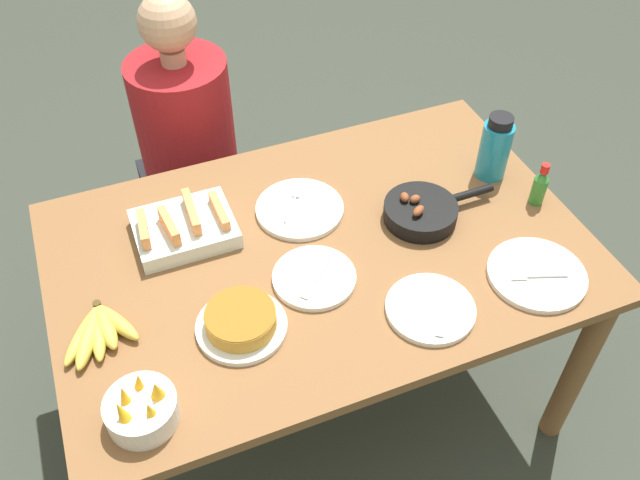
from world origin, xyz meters
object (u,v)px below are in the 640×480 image
Objects in this scene: water_bottle at (495,148)px; melon_tray at (184,227)px; hot_sauce_bottle at (540,186)px; empty_plate_far_right at (300,209)px; empty_plate_far_left at (314,278)px; fruit_bowl_mango at (142,409)px; empty_plate_mid_edge at (430,309)px; banana_bunch at (98,330)px; frittata_plate_center at (241,322)px; person_figure at (193,173)px; skillet at (421,210)px; empty_plate_near_front at (537,274)px.

melon_tray is at bearing 174.77° from water_bottle.
empty_plate_far_right is at bearing 161.44° from hot_sauce_bottle.
empty_plate_far_left is 0.55m from fruit_bowl_mango.
empty_plate_far_right is 0.50m from empty_plate_mid_edge.
frittata_plate_center is at bearing -18.54° from banana_bunch.
banana_bunch is at bearing -116.34° from person_figure.
person_figure is at bearing 108.42° from empty_plate_far_right.
empty_plate_far_left is 0.91m from person_figure.
melon_tray is 0.23× the size of person_figure.
person_figure is (-0.80, 0.66, -0.36)m from water_bottle.
empty_plate_far_left is (-0.37, -0.11, -0.02)m from skillet.
fruit_bowl_mango reaches higher than skillet.
melon_tray is at bearing 133.79° from empty_plate_far_left.
empty_plate_far_left is 0.31m from empty_plate_mid_edge.
fruit_bowl_mango reaches higher than melon_tray.
hot_sauce_bottle is (0.17, 0.25, 0.05)m from empty_plate_near_front.
banana_bunch is at bearing 177.08° from empty_plate_far_left.
empty_plate_far_right is at bearing 20.88° from banana_bunch.
banana_bunch is at bearing -159.12° from empty_plate_far_right.
melon_tray is at bearing 175.70° from empty_plate_far_right.
skillet reaches higher than frittata_plate_center.
frittata_plate_center is 1.08× the size of water_bottle.
fruit_bowl_mango is 1.15× the size of hot_sauce_bottle.
empty_plate_near_front is at bearing -20.74° from empty_plate_far_left.
person_figure is at bearing 63.66° from banana_bunch.
empty_plate_mid_edge is (-0.32, 0.00, 0.00)m from empty_plate_near_front.
fruit_bowl_mango is 0.14× the size of person_figure.
melon_tray is at bearing 166.06° from hot_sauce_bottle.
frittata_plate_center is at bearing -162.20° from water_bottle.
person_figure is at bearing 122.84° from empty_plate_near_front.
skillet is 0.96m from person_figure.
melon_tray is at bearing 42.87° from banana_bunch.
banana_bunch is 0.60× the size of skillet.
melon_tray is at bearing 67.05° from fruit_bowl_mango.
person_figure is (-0.69, 1.07, -0.27)m from empty_plate_near_front.
skillet is (0.92, 0.08, 0.01)m from banana_bunch.
empty_plate_near_front is 0.22× the size of person_figure.
banana_bunch is 1.27m from hot_sauce_bottle.
water_bottle is (0.93, -0.09, 0.07)m from melon_tray.
frittata_plate_center is 1.00× the size of empty_plate_mid_edge.
empty_plate_far_left and empty_plate_mid_edge have the same top height.
frittata_plate_center is 0.47m from empty_plate_mid_edge.
melon_tray is 1.69× the size of fruit_bowl_mango.
empty_plate_near_front is at bearing -12.09° from banana_bunch.
person_figure is at bearing 123.57° from skillet.
empty_plate_far_right is 1.59× the size of fruit_bowl_mango.
water_bottle reaches higher than empty_plate_far_right.
empty_plate_far_left is at bearing -164.43° from skillet.
empty_plate_near_front is (0.82, -0.49, -0.02)m from melon_tray.
frittata_plate_center is 0.93m from water_bottle.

